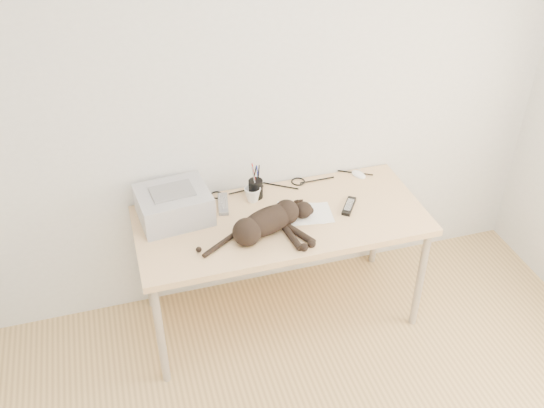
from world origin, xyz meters
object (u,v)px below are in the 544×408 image
object	(u,v)px
pen_cup	(256,189)
mouse	(359,173)
desk	(277,228)
cat	(266,224)
mug	(253,194)
printer	(174,205)

from	to	relation	value
pen_cup	mouse	size ratio (longest dim) A/B	2.00
desk	mouse	size ratio (longest dim) A/B	15.20
cat	mug	distance (m)	0.32
desk	mouse	xyz separation A→B (m)	(0.58, 0.19, 0.15)
printer	cat	size ratio (longest dim) A/B	0.61
desk	pen_cup	distance (m)	0.26
desk	printer	size ratio (longest dim) A/B	3.92
mug	desk	bearing A→B (deg)	-46.83
printer	cat	xyz separation A→B (m)	(0.44, -0.28, -0.02)
desk	mug	distance (m)	0.24
pen_cup	desk	bearing A→B (deg)	-60.76
cat	pen_cup	bearing A→B (deg)	64.39
desk	mug	size ratio (longest dim) A/B	16.68
mug	pen_cup	world-z (taller)	pen_cup
pen_cup	mouse	distance (m)	0.66
printer	mug	world-z (taller)	printer
printer	mouse	distance (m)	1.15
printer	mouse	world-z (taller)	printer
desk	pen_cup	size ratio (longest dim) A/B	7.61
pen_cup	mouse	xyz separation A→B (m)	(0.66, 0.05, -0.04)
desk	cat	size ratio (longest dim) A/B	2.38
desk	cat	bearing A→B (deg)	-121.65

